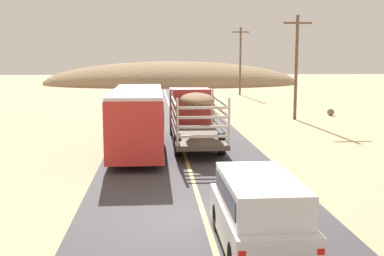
{
  "coord_description": "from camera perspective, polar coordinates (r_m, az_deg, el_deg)",
  "views": [
    {
      "loc": [
        -1.49,
        -13.49,
        4.9
      ],
      "look_at": [
        0.0,
        5.64,
        2.06
      ],
      "focal_mm": 45.2,
      "sensor_mm": 36.0,
      "label": 1
    }
  ],
  "objects": [
    {
      "name": "bus",
      "position": [
        24.99,
        -6.42,
        1.12
      ],
      "size": [
        2.54,
        10.0,
        3.21
      ],
      "color": "red",
      "rests_on": "road_surface"
    },
    {
      "name": "car_far",
      "position": [
        38.68,
        -5.95,
        2.72
      ],
      "size": [
        1.9,
        4.62,
        1.93
      ],
      "color": "silver",
      "rests_on": "road_surface"
    },
    {
      "name": "livestock_truck",
      "position": [
        28.34,
        0.04,
        2.12
      ],
      "size": [
        2.53,
        9.7,
        3.02
      ],
      "color": "#B2332D",
      "rests_on": "road_surface"
    },
    {
      "name": "power_pole_far",
      "position": [
        62.59,
        5.73,
        8.09
      ],
      "size": [
        2.2,
        0.24,
        8.59
      ],
      "color": "brown",
      "rests_on": "ground"
    },
    {
      "name": "ground_plane",
      "position": [
        14.43,
        1.78,
        -11.43
      ],
      "size": [
        240.0,
        240.0,
        0.0
      ],
      "primitive_type": "plane",
      "color": "#CCB284"
    },
    {
      "name": "power_pole_mid",
      "position": [
        38.61,
        12.21,
        7.37
      ],
      "size": [
        2.2,
        0.24,
        8.06
      ],
      "color": "brown",
      "rests_on": "ground"
    },
    {
      "name": "distant_hill",
      "position": [
        88.32,
        -2.37,
        5.23
      ],
      "size": [
        46.02,
        26.95,
        8.13
      ],
      "primitive_type": "ellipsoid",
      "color": "#997C5A",
      "rests_on": "ground"
    },
    {
      "name": "suv_near",
      "position": [
        12.42,
        7.91,
        -9.53
      ],
      "size": [
        1.9,
        4.62,
        1.93
      ],
      "color": "silver",
      "rests_on": "road_surface"
    },
    {
      "name": "road_centre_line",
      "position": [
        14.43,
        1.78,
        -11.34
      ],
      "size": [
        0.16,
        117.6,
        0.0
      ],
      "primitive_type": "cube",
      "color": "#D8CC4C",
      "rests_on": "road_surface"
    },
    {
      "name": "boulder_near_shoulder",
      "position": [
        42.28,
        16.04,
        1.81
      ],
      "size": [
        0.59,
        0.65,
        0.55
      ],
      "primitive_type": "ellipsoid",
      "color": "#756656",
      "rests_on": "ground"
    },
    {
      "name": "road_surface",
      "position": [
        14.43,
        1.78,
        -11.39
      ],
      "size": [
        8.0,
        120.0,
        0.02
      ],
      "primitive_type": "cube",
      "color": "#423F44",
      "rests_on": "ground"
    }
  ]
}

